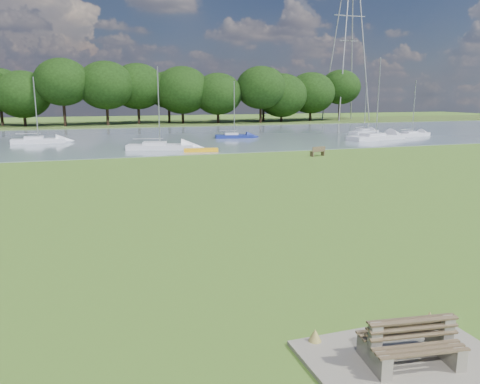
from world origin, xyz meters
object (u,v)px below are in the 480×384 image
object	(u,v)px
sailboat_8	(412,133)
pylon	(350,15)
riverbank_bench	(318,151)
sailboat_6	(38,139)
kayak	(201,150)
sailboat_2	(375,136)
sailboat_5	(364,131)
sailboat_0	(234,135)
bench_pair	(411,343)
sailboat_1	(159,145)

from	to	relation	value
sailboat_8	pylon	bearing A→B (deg)	58.29
riverbank_bench	sailboat_6	bearing A→B (deg)	130.16
kayak	sailboat_2	size ratio (longest dim) A/B	0.34
kayak	sailboat_5	xyz separation A→B (m)	(27.75, 13.85, 0.26)
sailboat_0	sailboat_6	bearing A→B (deg)	-174.28
pylon	sailboat_5	distance (m)	41.88
pylon	sailboat_5	size ratio (longest dim) A/B	4.91
kayak	pylon	size ratio (longest dim) A/B	0.10
sailboat_2	sailboat_6	xyz separation A→B (m)	(-40.26, 8.74, -0.02)
sailboat_5	sailboat_2	bearing A→B (deg)	-137.85
pylon	sailboat_6	size ratio (longest dim) A/B	4.68
kayak	sailboat_5	world-z (taller)	sailboat_5
bench_pair	sailboat_5	xyz separation A→B (m)	(32.49, 51.91, -0.05)
riverbank_bench	sailboat_8	size ratio (longest dim) A/B	0.21
sailboat_5	sailboat_8	world-z (taller)	sailboat_8
sailboat_2	sailboat_8	world-z (taller)	sailboat_2
sailboat_0	sailboat_1	world-z (taller)	sailboat_1
sailboat_0	sailboat_2	xyz separation A→B (m)	(16.39, -7.73, 0.08)
sailboat_2	pylon	bearing A→B (deg)	50.59
kayak	sailboat_5	bearing A→B (deg)	35.27
pylon	sailboat_1	size ratio (longest dim) A/B	4.25
bench_pair	sailboat_1	distance (m)	41.47
pylon	sailboat_8	world-z (taller)	pylon
sailboat_5	bench_pair	bearing A→B (deg)	-145.98
sailboat_0	sailboat_5	bearing A→B (deg)	9.81
sailboat_5	sailboat_6	distance (m)	43.94
sailboat_1	sailboat_5	size ratio (longest dim) A/B	1.15
riverbank_bench	sailboat_6	world-z (taller)	sailboat_6
bench_pair	sailboat_5	world-z (taller)	sailboat_5
bench_pair	sailboat_2	xyz separation A→B (m)	(28.81, 43.60, 0.02)
bench_pair	riverbank_bench	bearing A→B (deg)	73.11
sailboat_2	riverbank_bench	bearing A→B (deg)	-153.62
bench_pair	sailboat_1	bearing A→B (deg)	96.05
riverbank_bench	sailboat_8	bearing A→B (deg)	22.65
riverbank_bench	sailboat_2	size ratio (longest dim) A/B	0.15
sailboat_8	riverbank_bench	bearing A→B (deg)	-160.23
sailboat_0	sailboat_6	world-z (taller)	sailboat_6
riverbank_bench	sailboat_2	xyz separation A→B (m)	(14.42, 12.01, 0.09)
riverbank_bench	sailboat_5	bearing A→B (deg)	37.22
sailboat_0	sailboat_2	world-z (taller)	sailboat_2
riverbank_bench	sailboat_6	distance (m)	33.14
bench_pair	kayak	distance (m)	38.35
sailboat_2	sailboat_0	bearing A→B (deg)	141.36
kayak	sailboat_2	bearing A→B (deg)	21.72
sailboat_2	sailboat_6	size ratio (longest dim) A/B	1.32
bench_pair	sailboat_2	size ratio (longest dim) A/B	0.21
sailboat_1	sailboat_5	distance (m)	33.07
bench_pair	sailboat_5	distance (m)	61.24
kayak	sailboat_6	xyz separation A→B (m)	(-16.20, 14.29, 0.31)
sailboat_5	sailboat_1	bearing A→B (deg)	174.49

